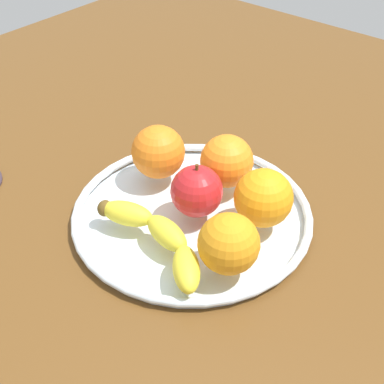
{
  "coord_description": "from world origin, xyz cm",
  "views": [
    {
      "loc": [
        -36.18,
        43.44,
        50.07
      ],
      "look_at": [
        0.0,
        0.0,
        4.8
      ],
      "focal_mm": 49.96,
      "sensor_mm": 36.0,
      "label": 1
    }
  ],
  "objects_px": {
    "fruit_bowl": "(192,214)",
    "orange_center": "(227,161)",
    "banana": "(157,236)",
    "apple": "(197,191)",
    "orange_front_left": "(158,152)",
    "orange_back_right": "(263,198)",
    "orange_front_right": "(229,244)"
  },
  "relations": [
    {
      "from": "orange_front_left",
      "to": "orange_front_right",
      "type": "bearing_deg",
      "value": 155.9
    },
    {
      "from": "orange_front_right",
      "to": "orange_back_right",
      "type": "relative_size",
      "value": 0.96
    },
    {
      "from": "apple",
      "to": "orange_front_right",
      "type": "relative_size",
      "value": 1.05
    },
    {
      "from": "orange_front_left",
      "to": "orange_center",
      "type": "distance_m",
      "value": 0.1
    },
    {
      "from": "fruit_bowl",
      "to": "apple",
      "type": "height_order",
      "value": "apple"
    },
    {
      "from": "fruit_bowl",
      "to": "banana",
      "type": "height_order",
      "value": "banana"
    },
    {
      "from": "fruit_bowl",
      "to": "banana",
      "type": "bearing_deg",
      "value": 98.07
    },
    {
      "from": "banana",
      "to": "orange_center",
      "type": "distance_m",
      "value": 0.16
    },
    {
      "from": "fruit_bowl",
      "to": "orange_front_right",
      "type": "xyz_separation_m",
      "value": [
        -0.1,
        0.06,
        0.05
      ]
    },
    {
      "from": "fruit_bowl",
      "to": "apple",
      "type": "relative_size",
      "value": 4.22
    },
    {
      "from": "fruit_bowl",
      "to": "orange_front_left",
      "type": "bearing_deg",
      "value": -19.07
    },
    {
      "from": "orange_front_left",
      "to": "orange_back_right",
      "type": "height_order",
      "value": "same"
    },
    {
      "from": "orange_front_left",
      "to": "apple",
      "type": "bearing_deg",
      "value": 163.07
    },
    {
      "from": "orange_front_right",
      "to": "orange_back_right",
      "type": "distance_m",
      "value": 0.1
    },
    {
      "from": "orange_front_right",
      "to": "orange_back_right",
      "type": "bearing_deg",
      "value": -80.84
    },
    {
      "from": "fruit_bowl",
      "to": "orange_center",
      "type": "height_order",
      "value": "orange_center"
    },
    {
      "from": "apple",
      "to": "orange_center",
      "type": "distance_m",
      "value": 0.08
    },
    {
      "from": "orange_front_left",
      "to": "orange_back_right",
      "type": "distance_m",
      "value": 0.18
    },
    {
      "from": "orange_center",
      "to": "apple",
      "type": "bearing_deg",
      "value": 95.23
    },
    {
      "from": "orange_center",
      "to": "fruit_bowl",
      "type": "bearing_deg",
      "value": 89.13
    },
    {
      "from": "banana",
      "to": "apple",
      "type": "bearing_deg",
      "value": -75.71
    },
    {
      "from": "fruit_bowl",
      "to": "orange_front_left",
      "type": "xyz_separation_m",
      "value": [
        0.09,
        -0.03,
        0.05
      ]
    },
    {
      "from": "orange_back_right",
      "to": "orange_center",
      "type": "height_order",
      "value": "orange_back_right"
    },
    {
      "from": "apple",
      "to": "orange_front_right",
      "type": "height_order",
      "value": "apple"
    },
    {
      "from": "fruit_bowl",
      "to": "orange_center",
      "type": "distance_m",
      "value": 0.09
    },
    {
      "from": "orange_back_right",
      "to": "orange_front_right",
      "type": "bearing_deg",
      "value": 99.16
    },
    {
      "from": "apple",
      "to": "orange_back_right",
      "type": "distance_m",
      "value": 0.09
    },
    {
      "from": "apple",
      "to": "orange_front_left",
      "type": "bearing_deg",
      "value": -16.93
    },
    {
      "from": "fruit_bowl",
      "to": "orange_back_right",
      "type": "distance_m",
      "value": 0.11
    },
    {
      "from": "fruit_bowl",
      "to": "orange_center",
      "type": "bearing_deg",
      "value": -90.87
    },
    {
      "from": "fruit_bowl",
      "to": "banana",
      "type": "xyz_separation_m",
      "value": [
        -0.01,
        0.08,
        0.03
      ]
    },
    {
      "from": "orange_front_left",
      "to": "orange_center",
      "type": "bearing_deg",
      "value": -153.01
    }
  ]
}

